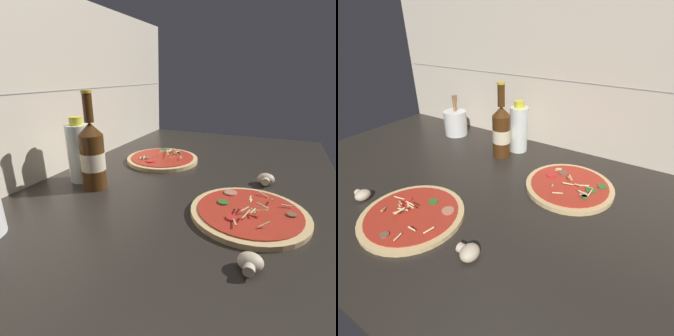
{
  "view_description": "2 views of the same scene",
  "coord_description": "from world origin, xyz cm",
  "views": [
    {
      "loc": [
        -68.98,
        -23.34,
        35.21
      ],
      "look_at": [
        2.04,
        6.35,
        7.55
      ],
      "focal_mm": 28.0,
      "sensor_mm": 36.0,
      "label": 1
    },
    {
      "loc": [
        42.48,
        -53.43,
        50.11
      ],
      "look_at": [
        4.72,
        5.9,
        10.23
      ],
      "focal_mm": 28.0,
      "sensor_mm": 36.0,
      "label": 2
    }
  ],
  "objects": [
    {
      "name": "counter_slab",
      "position": [
        0.0,
        0.0,
        1.25
      ],
      "size": [
        160.0,
        90.0,
        2.5
      ],
      "color": "#28231E",
      "rests_on": "ground"
    },
    {
      "name": "tile_backsplash",
      "position": [
        0.0,
        45.5,
        30.0
      ],
      "size": [
        160.0,
        1.13,
        60.0
      ],
      "color": "beige",
      "rests_on": "ground"
    },
    {
      "name": "pizza_near",
      "position": [
        -9.38,
        -19.73,
        3.29
      ],
      "size": [
        28.26,
        28.26,
        4.99
      ],
      "color": "tan",
      "rests_on": "counter_slab"
    },
    {
      "name": "pizza_far",
      "position": [
        21.81,
        17.0,
        3.38
      ],
      "size": [
        27.87,
        27.87,
        4.64
      ],
      "color": "tan",
      "rests_on": "counter_slab"
    },
    {
      "name": "beer_bottle",
      "position": [
        -9.76,
        25.42,
        12.89
      ],
      "size": [
        7.15,
        7.15,
        28.69
      ],
      "color": "#47280F",
      "rests_on": "counter_slab"
    },
    {
      "name": "oil_bottle",
      "position": [
        -6.53,
        33.16,
        11.98
      ],
      "size": [
        7.19,
        7.19,
        20.61
      ],
      "color": "silver",
      "rests_on": "counter_slab"
    },
    {
      "name": "mushroom_left",
      "position": [
        -28.84,
        -22.17,
        4.11
      ],
      "size": [
        4.83,
        4.6,
        3.22
      ],
      "color": "beige",
      "rests_on": "counter_slab"
    },
    {
      "name": "mushroom_right",
      "position": [
        12.71,
        -22.38,
        4.28
      ],
      "size": [
        5.35,
        5.1,
        3.57
      ],
      "color": "beige",
      "rests_on": "counter_slab"
    }
  ]
}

